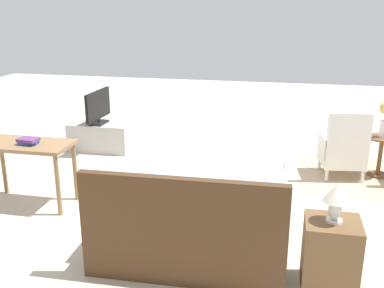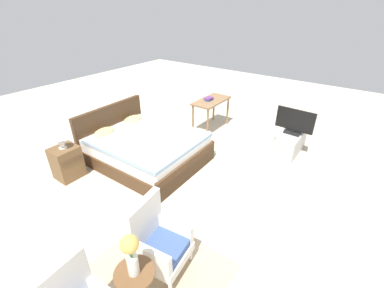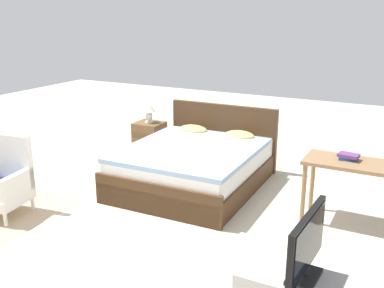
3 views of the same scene
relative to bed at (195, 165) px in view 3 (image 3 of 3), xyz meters
name	(u,v)px [view 3 (image 3 of 3)]	position (x,y,z in m)	size (l,w,h in m)	color
ground_plane	(149,215)	(-0.06, -1.09, -0.30)	(16.00, 16.00, 0.00)	beige
bed	(195,165)	(0.00, 0.00, 0.00)	(1.73, 2.12, 0.96)	#472D19
armchair_by_window_right	(4,183)	(-1.58, -1.83, 0.08)	(0.61, 0.61, 0.92)	white
nightstand	(150,140)	(-1.21, 0.73, 0.00)	(0.44, 0.41, 0.60)	brown
table_lamp	(149,109)	(-1.21, 0.73, 0.51)	(0.22, 0.22, 0.33)	silver
tv_flatscreen	(307,246)	(2.04, -2.23, 0.41)	(0.22, 0.76, 0.52)	black
vanity_desk	(353,171)	(2.06, -0.23, 0.33)	(1.04, 0.52, 0.74)	#8E6B47
book_stack	(349,157)	(1.99, -0.19, 0.48)	(0.23, 0.17, 0.07)	#284C8E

